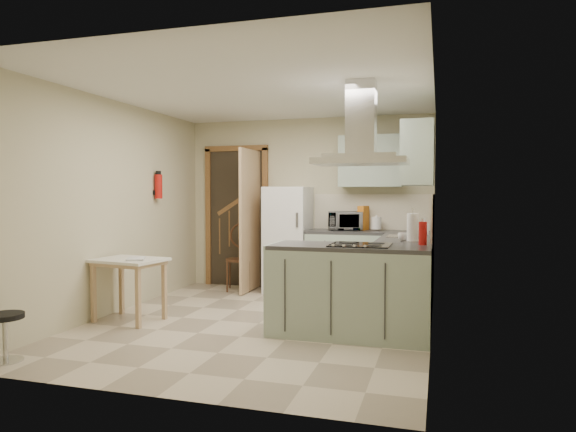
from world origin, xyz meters
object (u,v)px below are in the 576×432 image
(stool, at_px, (5,337))
(extractor_hood, at_px, (361,161))
(microwave, at_px, (345,221))
(fridge, at_px, (288,240))
(drop_leaf_table, at_px, (129,290))
(bentwood_chair, at_px, (239,260))
(peninsula, at_px, (350,290))

(stool, bearing_deg, extractor_hood, 30.30)
(microwave, bearing_deg, stool, -134.64)
(fridge, xyz_separation_m, drop_leaf_table, (-1.21, -2.09, -0.40))
(drop_leaf_table, xyz_separation_m, microwave, (2.02, 2.16, 0.68))
(fridge, height_order, stool, fridge)
(bentwood_chair, bearing_deg, peninsula, -60.28)
(bentwood_chair, bearing_deg, fridge, -10.04)
(microwave, bearing_deg, peninsula, -91.74)
(fridge, distance_m, microwave, 0.86)
(extractor_hood, distance_m, bentwood_chair, 3.07)
(drop_leaf_table, relative_size, stool, 1.81)
(peninsula, xyz_separation_m, drop_leaf_table, (-2.44, -0.11, -0.10))
(peninsula, relative_size, microwave, 3.34)
(extractor_hood, height_order, microwave, extractor_hood)
(fridge, bearing_deg, stool, -111.57)
(peninsula, distance_m, microwave, 2.17)
(fridge, height_order, extractor_hood, extractor_hood)
(bentwood_chair, height_order, microwave, microwave)
(peninsula, distance_m, drop_leaf_table, 2.44)
(peninsula, relative_size, extractor_hood, 1.72)
(peninsula, height_order, extractor_hood, extractor_hood)
(extractor_hood, distance_m, drop_leaf_table, 2.89)
(drop_leaf_table, bearing_deg, stool, -89.97)
(peninsula, xyz_separation_m, extractor_hood, (0.10, 0.00, 1.27))
(stool, bearing_deg, bentwood_chair, 78.76)
(drop_leaf_table, bearing_deg, extractor_hood, 10.36)
(drop_leaf_table, relative_size, bentwood_chair, 0.83)
(extractor_hood, bearing_deg, microwave, 104.20)
(fridge, xyz_separation_m, peninsula, (1.22, -1.98, -0.30))
(peninsula, distance_m, extractor_hood, 1.27)
(peninsula, relative_size, bentwood_chair, 1.75)
(fridge, height_order, drop_leaf_table, fridge)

